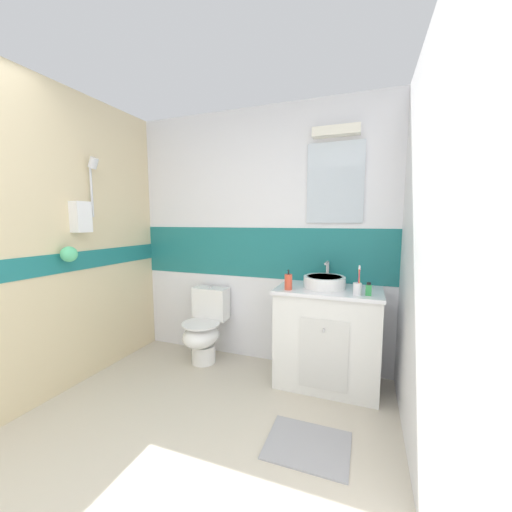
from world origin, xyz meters
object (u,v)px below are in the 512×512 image
object	(u,v)px
sink_basin	(324,281)
toilet	(205,328)
toothbrush_cup	(357,287)
perfume_flask_small	(369,289)
soap_dispenser	(288,282)

from	to	relation	value
sink_basin	toilet	world-z (taller)	sink_basin
sink_basin	toothbrush_cup	size ratio (longest dim) A/B	1.72
toilet	toothbrush_cup	bearing A→B (deg)	-6.52
toilet	toothbrush_cup	distance (m)	1.56
toothbrush_cup	perfume_flask_small	distance (m)	0.08
toilet	perfume_flask_small	size ratio (longest dim) A/B	7.22
toilet	perfume_flask_small	distance (m)	1.63
toothbrush_cup	toilet	bearing A→B (deg)	173.48
toilet	perfume_flask_small	xyz separation A→B (m)	(1.52, -0.16, 0.55)
sink_basin	toilet	xyz separation A→B (m)	(-1.17, -0.02, -0.55)
perfume_flask_small	toilet	bearing A→B (deg)	174.01
toothbrush_cup	perfume_flask_small	xyz separation A→B (m)	(0.08, 0.01, -0.01)
toilet	soap_dispenser	bearing A→B (deg)	-10.95
perfume_flask_small	soap_dispenser	bearing A→B (deg)	-178.67
sink_basin	perfume_flask_small	size ratio (longest dim) A/B	3.85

